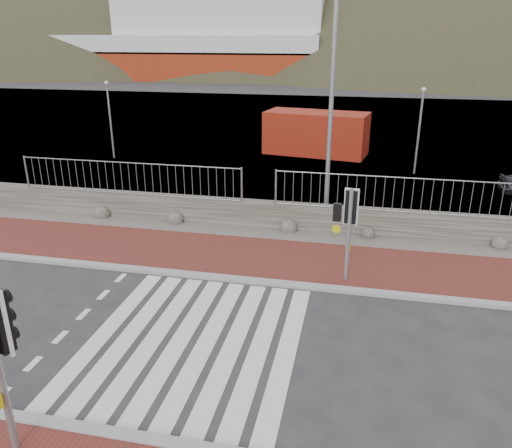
% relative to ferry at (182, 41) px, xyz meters
% --- Properties ---
extents(ground, '(220.00, 220.00, 0.00)m').
position_rel_ferry_xyz_m(ground, '(24.65, -67.90, -5.36)').
color(ground, '#28282B').
rests_on(ground, ground).
extents(sidewalk_far, '(40.00, 3.00, 0.08)m').
position_rel_ferry_xyz_m(sidewalk_far, '(24.65, -63.40, -5.32)').
color(sidewalk_far, maroon).
rests_on(sidewalk_far, ground).
extents(kerb_near, '(40.00, 0.25, 0.12)m').
position_rel_ferry_xyz_m(kerb_near, '(24.65, -70.90, -5.31)').
color(kerb_near, gray).
rests_on(kerb_near, ground).
extents(kerb_far, '(40.00, 0.25, 0.12)m').
position_rel_ferry_xyz_m(kerb_far, '(24.65, -64.90, -5.31)').
color(kerb_far, gray).
rests_on(kerb_far, ground).
extents(zebra_crossing, '(4.62, 5.60, 0.01)m').
position_rel_ferry_xyz_m(zebra_crossing, '(24.65, -67.90, -5.36)').
color(zebra_crossing, silver).
rests_on(zebra_crossing, ground).
extents(gravel_strip, '(40.00, 1.50, 0.06)m').
position_rel_ferry_xyz_m(gravel_strip, '(24.65, -61.40, -5.33)').
color(gravel_strip, '#59544C').
rests_on(gravel_strip, ground).
extents(stone_wall, '(40.00, 0.60, 0.90)m').
position_rel_ferry_xyz_m(stone_wall, '(24.65, -60.60, -4.91)').
color(stone_wall, '#413B35').
rests_on(stone_wall, ground).
extents(railing, '(18.07, 0.07, 1.22)m').
position_rel_ferry_xyz_m(railing, '(24.65, -60.75, -3.54)').
color(railing, gray).
rests_on(railing, stone_wall).
extents(quay, '(120.00, 40.00, 0.50)m').
position_rel_ferry_xyz_m(quay, '(24.65, -40.00, -5.36)').
color(quay, '#4C4C4F').
rests_on(quay, ground).
extents(water, '(220.00, 50.00, 0.05)m').
position_rel_ferry_xyz_m(water, '(24.65, -5.00, -5.36)').
color(water, '#3F4C54').
rests_on(water, ground).
extents(ferry, '(50.00, 16.00, 20.00)m').
position_rel_ferry_xyz_m(ferry, '(0.00, 0.00, 0.00)').
color(ferry, maroon).
rests_on(ferry, ground).
extents(hills_backdrop, '(254.00, 90.00, 100.00)m').
position_rel_ferry_xyz_m(hills_backdrop, '(31.40, 20.00, -28.42)').
color(hills_backdrop, '#2B2F1C').
rests_on(hills_backdrop, ground).
extents(traffic_signal_far, '(0.65, 0.27, 2.69)m').
position_rel_ferry_xyz_m(traffic_signal_far, '(27.81, -64.32, -3.42)').
color(traffic_signal_far, gray).
rests_on(traffic_signal_far, ground).
extents(streetlight, '(1.83, 0.68, 8.80)m').
position_rel_ferry_xyz_m(streetlight, '(27.06, -59.76, -0.41)').
color(streetlight, gray).
rests_on(streetlight, ground).
extents(shipping_container, '(5.96, 3.25, 2.35)m').
position_rel_ferry_xyz_m(shipping_container, '(25.46, -48.69, -4.18)').
color(shipping_container, '#992B10').
rests_on(shipping_container, ground).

